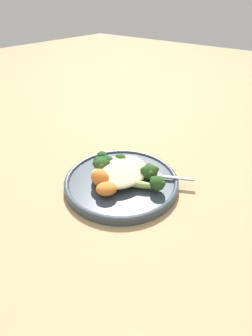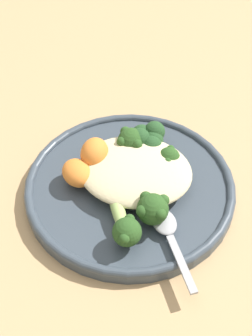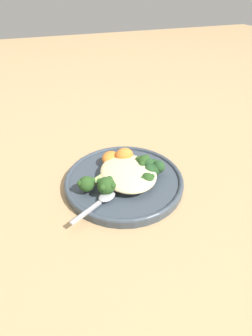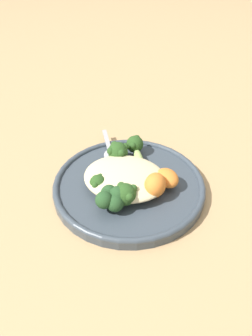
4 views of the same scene
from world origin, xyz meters
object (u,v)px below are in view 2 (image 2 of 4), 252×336
object	(u,v)px
plate	(130,187)
broccoli_stalk_0	(122,222)
broccoli_stalk_1	(148,206)
sweet_potato_chunk_1	(95,154)
sweet_potato_chunk_0	(77,173)
kale_tuft	(148,138)
broccoli_stalk_2	(158,163)
broccoli_stalk_3	(129,146)
spoon	(167,230)
quinoa_mound	(135,169)

from	to	relation	value
plate	broccoli_stalk_0	xyz separation A→B (m)	(0.01, -0.08, 0.03)
broccoli_stalk_1	broccoli_stalk_0	bearing A→B (deg)	-101.85
broccoli_stalk_1	sweet_potato_chunk_1	bearing A→B (deg)	173.75
sweet_potato_chunk_0	kale_tuft	world-z (taller)	kale_tuft
broccoli_stalk_2	broccoli_stalk_3	distance (m)	0.05
spoon	broccoli_stalk_2	bearing A→B (deg)	167.71
quinoa_mound	kale_tuft	bearing A→B (deg)	85.17
plate	spoon	distance (m)	0.09
sweet_potato_chunk_1	kale_tuft	bearing A→B (deg)	38.29
plate	broccoli_stalk_1	distance (m)	0.07
broccoli_stalk_2	plate	bearing A→B (deg)	-175.90
broccoli_stalk_0	plate	bearing A→B (deg)	159.82
sweet_potato_chunk_0	sweet_potato_chunk_1	distance (m)	0.04
quinoa_mound	kale_tuft	world-z (taller)	kale_tuft
quinoa_mound	kale_tuft	size ratio (longest dim) A/B	2.84
plate	spoon	xyz separation A→B (m)	(0.06, -0.07, 0.01)
plate	broccoli_stalk_1	size ratio (longest dim) A/B	2.96
plate	broccoli_stalk_3	world-z (taller)	broccoli_stalk_3
sweet_potato_chunk_0	kale_tuft	distance (m)	0.11
plate	broccoli_stalk_3	size ratio (longest dim) A/B	2.82
plate	sweet_potato_chunk_1	bearing A→B (deg)	159.78
plate	sweet_potato_chunk_0	xyz separation A→B (m)	(-0.07, -0.01, 0.02)
sweet_potato_chunk_0	sweet_potato_chunk_1	size ratio (longest dim) A/B	1.02
sweet_potato_chunk_0	broccoli_stalk_3	bearing A→B (deg)	47.69
broccoli_stalk_2	kale_tuft	size ratio (longest dim) A/B	1.84
broccoli_stalk_3	sweet_potato_chunk_1	bearing A→B (deg)	134.05
broccoli_stalk_1	broccoli_stalk_2	world-z (taller)	broccoli_stalk_1
broccoli_stalk_2	kale_tuft	distance (m)	0.05
broccoli_stalk_0	sweet_potato_chunk_0	xyz separation A→B (m)	(-0.08, 0.06, -0.00)
plate	quinoa_mound	world-z (taller)	quinoa_mound
broccoli_stalk_3	sweet_potato_chunk_0	world-z (taller)	broccoli_stalk_3
broccoli_stalk_0	sweet_potato_chunk_1	size ratio (longest dim) A/B	2.32
broccoli_stalk_2	spoon	bearing A→B (deg)	-111.25
broccoli_stalk_0	spoon	distance (m)	0.06
broccoli_stalk_1	plate	bearing A→B (deg)	156.54
broccoli_stalk_2	kale_tuft	bearing A→B (deg)	80.19
quinoa_mound	sweet_potato_chunk_1	distance (m)	0.06
broccoli_stalk_0	kale_tuft	distance (m)	0.15
broccoli_stalk_1	broccoli_stalk_2	distance (m)	0.08
plate	broccoli_stalk_1	world-z (taller)	broccoli_stalk_1
broccoli_stalk_3	kale_tuft	world-z (taller)	broccoli_stalk_3
broccoli_stalk_1	sweet_potato_chunk_0	world-z (taller)	broccoli_stalk_1
quinoa_mound	kale_tuft	xyz separation A→B (m)	(0.00, 0.06, 0.00)
quinoa_mound	broccoli_stalk_1	xyz separation A→B (m)	(0.03, -0.06, 0.00)
broccoli_stalk_2	broccoli_stalk_0	bearing A→B (deg)	-140.95
quinoa_mound	sweet_potato_chunk_0	xyz separation A→B (m)	(-0.07, -0.02, 0.00)
plate	sweet_potato_chunk_1	size ratio (longest dim) A/B	6.03
broccoli_stalk_2	sweet_potato_chunk_0	size ratio (longest dim) A/B	2.05
broccoli_stalk_0	sweet_potato_chunk_1	distance (m)	0.11
plate	broccoli_stalk_2	distance (m)	0.05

